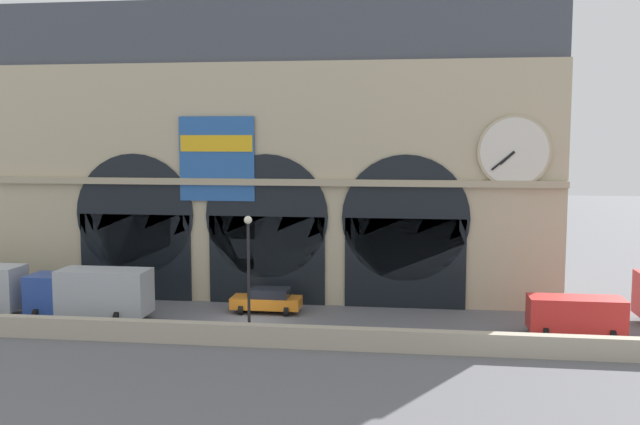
{
  "coord_description": "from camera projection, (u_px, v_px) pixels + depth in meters",
  "views": [
    {
      "loc": [
        9.78,
        -40.67,
        11.09
      ],
      "look_at": [
        3.58,
        5.0,
        6.19
      ],
      "focal_mm": 39.66,
      "sensor_mm": 36.0,
      "label": 1
    }
  ],
  "objects": [
    {
      "name": "quay_parapet_wall",
      "position": [
        230.0,
        334.0,
        37.9
      ],
      "size": [
        90.0,
        0.7,
        1.16
      ],
      "primitive_type": "cube",
      "color": "#B2A891",
      "rests_on": "ground"
    },
    {
      "name": "station_building",
      "position": [
        275.0,
        155.0,
        49.26
      ],
      "size": [
        38.48,
        6.13,
        20.22
      ],
      "color": "#BCAD8C",
      "rests_on": "ground"
    },
    {
      "name": "ground_plane",
      "position": [
        250.0,
        322.0,
        42.56
      ],
      "size": [
        200.0,
        200.0,
        0.0
      ],
      "primitive_type": "plane",
      "color": "slate"
    },
    {
      "name": "box_truck_midwest",
      "position": [
        91.0,
        292.0,
        43.1
      ],
      "size": [
        7.5,
        2.91,
        3.12
      ],
      "color": "#28479E",
      "rests_on": "ground"
    },
    {
      "name": "van_east",
      "position": [
        576.0,
        314.0,
        39.52
      ],
      "size": [
        5.2,
        2.48,
        2.2
      ],
      "color": "red",
      "rests_on": "ground"
    },
    {
      "name": "street_lamp_quayside",
      "position": [
        248.0,
        262.0,
        38.16
      ],
      "size": [
        0.44,
        0.44,
        6.9
      ],
      "color": "black",
      "rests_on": "ground"
    },
    {
      "name": "car_center",
      "position": [
        267.0,
        300.0,
        44.89
      ],
      "size": [
        4.4,
        2.22,
        1.55
      ],
      "color": "orange",
      "rests_on": "ground"
    }
  ]
}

